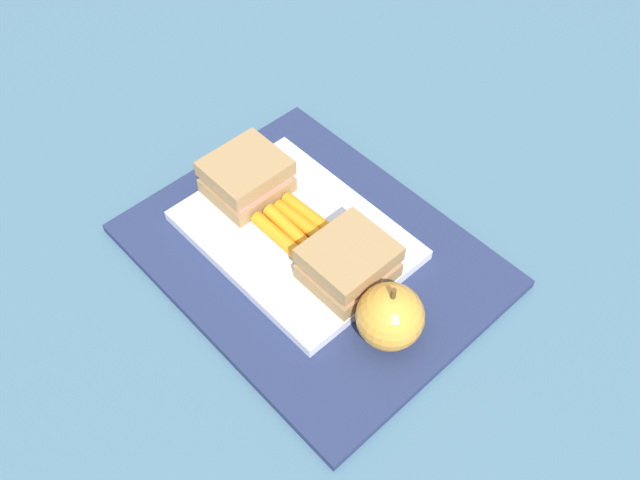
{
  "coord_description": "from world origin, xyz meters",
  "views": [
    {
      "loc": [
        0.33,
        -0.3,
        0.59
      ],
      "look_at": [
        0.01,
        0.0,
        0.04
      ],
      "focal_mm": 39.5,
      "sensor_mm": 36.0,
      "label": 1
    }
  ],
  "objects_px": {
    "carrot_sticks_bundle": "(295,227)",
    "sandwich_half_left": "(246,177)",
    "food_tray": "(296,235)",
    "sandwich_half_right": "(349,263)",
    "apple": "(390,317)"
  },
  "relations": [
    {
      "from": "carrot_sticks_bundle",
      "to": "sandwich_half_left",
      "type": "bearing_deg",
      "value": -179.7
    },
    {
      "from": "food_tray",
      "to": "sandwich_half_right",
      "type": "distance_m",
      "value": 0.08
    },
    {
      "from": "sandwich_half_right",
      "to": "carrot_sticks_bundle",
      "type": "relative_size",
      "value": 1.02
    },
    {
      "from": "food_tray",
      "to": "sandwich_half_left",
      "type": "distance_m",
      "value": 0.08
    },
    {
      "from": "sandwich_half_right",
      "to": "apple",
      "type": "xyz_separation_m",
      "value": [
        0.07,
        -0.01,
        -0.0
      ]
    },
    {
      "from": "sandwich_half_left",
      "to": "carrot_sticks_bundle",
      "type": "distance_m",
      "value": 0.08
    },
    {
      "from": "food_tray",
      "to": "sandwich_half_right",
      "type": "relative_size",
      "value": 2.88
    },
    {
      "from": "sandwich_half_right",
      "to": "food_tray",
      "type": "bearing_deg",
      "value": 180.0
    },
    {
      "from": "carrot_sticks_bundle",
      "to": "apple",
      "type": "relative_size",
      "value": 1.05
    },
    {
      "from": "sandwich_half_right",
      "to": "apple",
      "type": "distance_m",
      "value": 0.07
    },
    {
      "from": "carrot_sticks_bundle",
      "to": "food_tray",
      "type": "bearing_deg",
      "value": -62.55
    },
    {
      "from": "sandwich_half_right",
      "to": "apple",
      "type": "relative_size",
      "value": 1.06
    },
    {
      "from": "food_tray",
      "to": "carrot_sticks_bundle",
      "type": "bearing_deg",
      "value": 117.45
    },
    {
      "from": "carrot_sticks_bundle",
      "to": "apple",
      "type": "bearing_deg",
      "value": -5.58
    },
    {
      "from": "sandwich_half_left",
      "to": "carrot_sticks_bundle",
      "type": "height_order",
      "value": "sandwich_half_left"
    }
  ]
}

